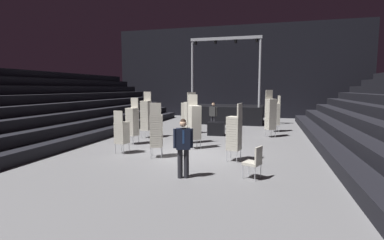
% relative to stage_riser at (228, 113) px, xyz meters
% --- Properties ---
extents(ground_plane, '(22.00, 30.00, 0.10)m').
position_rel_stage_riser_xyz_m(ground_plane, '(-0.00, -10.64, -0.76)').
color(ground_plane, slate).
extents(arena_end_wall, '(22.00, 0.30, 8.00)m').
position_rel_stage_riser_xyz_m(arena_end_wall, '(-0.00, 4.36, 3.29)').
color(arena_end_wall, black).
rests_on(arena_end_wall, ground_plane).
extents(bleacher_bank_left, '(6.00, 24.00, 3.60)m').
position_rel_stage_riser_xyz_m(bleacher_bank_left, '(-8.00, -9.64, 1.09)').
color(bleacher_bank_left, black).
rests_on(bleacher_bank_left, ground_plane).
extents(stage_riser, '(5.19, 3.47, 6.04)m').
position_rel_stage_riser_xyz_m(stage_riser, '(0.00, 0.00, 0.00)').
color(stage_riser, black).
rests_on(stage_riser, ground_plane).
extents(man_with_tie, '(0.56, 0.35, 1.72)m').
position_rel_stage_riser_xyz_m(man_with_tie, '(0.70, -13.74, 0.26)').
color(man_with_tie, black).
rests_on(man_with_tie, ground_plane).
extents(chair_stack_front_left, '(0.54, 0.54, 2.05)m').
position_rel_stage_riser_xyz_m(chair_stack_front_left, '(1.87, -11.42, 0.31)').
color(chair_stack_front_left, '#B2B5BA').
rests_on(chair_stack_front_left, ground_plane).
extents(chair_stack_front_right, '(0.53, 0.53, 2.14)m').
position_rel_stage_riser_xyz_m(chair_stack_front_right, '(-3.02, -9.53, 0.36)').
color(chair_stack_front_right, '#B2B5BA').
rests_on(chair_stack_front_right, ground_plane).
extents(chair_stack_mid_left, '(0.54, 0.54, 2.14)m').
position_rel_stage_riser_xyz_m(chair_stack_mid_left, '(3.39, -3.88, 0.36)').
color(chair_stack_mid_left, '#B2B5BA').
rests_on(chair_stack_mid_left, ground_plane).
extents(chair_stack_mid_right, '(0.54, 0.54, 2.05)m').
position_rel_stage_riser_xyz_m(chair_stack_mid_right, '(-0.99, -11.63, 0.31)').
color(chair_stack_mid_right, '#B2B5BA').
rests_on(chair_stack_mid_right, ground_plane).
extents(chair_stack_mid_centre, '(0.61, 0.61, 2.48)m').
position_rel_stage_riser_xyz_m(chair_stack_mid_centre, '(3.10, -5.90, 0.52)').
color(chair_stack_mid_centre, '#B2B5BA').
rests_on(chair_stack_mid_centre, ground_plane).
extents(chair_stack_rear_left, '(0.62, 0.62, 2.31)m').
position_rel_stage_riser_xyz_m(chair_stack_rear_left, '(-0.02, -9.73, 0.44)').
color(chair_stack_rear_left, '#B2B5BA').
rests_on(chair_stack_rear_left, ground_plane).
extents(chair_stack_rear_right, '(0.47, 0.47, 2.39)m').
position_rel_stage_riser_xyz_m(chair_stack_rear_right, '(-3.10, -7.84, 0.48)').
color(chair_stack_rear_right, '#B2B5BA').
rests_on(chair_stack_rear_right, ground_plane).
extents(chair_stack_rear_centre, '(0.50, 0.50, 1.71)m').
position_rel_stage_riser_xyz_m(chair_stack_rear_centre, '(-2.56, -11.36, 0.15)').
color(chair_stack_rear_centre, '#B2B5BA').
rests_on(chair_stack_rear_centre, ground_plane).
extents(chair_stack_aisle_left, '(0.52, 0.52, 2.22)m').
position_rel_stage_riser_xyz_m(chair_stack_aisle_left, '(-1.48, -5.95, 0.40)').
color(chair_stack_aisle_left, '#B2B5BA').
rests_on(chair_stack_aisle_left, ground_plane).
extents(chair_stack_aisle_right, '(0.62, 0.62, 2.39)m').
position_rel_stage_riser_xyz_m(chair_stack_aisle_right, '(-0.53, -8.62, 0.48)').
color(chair_stack_aisle_right, '#B2B5BA').
rests_on(chair_stack_aisle_right, ground_plane).
extents(crew_worker_near_stage, '(0.57, 0.34, 1.72)m').
position_rel_stage_riser_xyz_m(crew_worker_near_stage, '(-0.29, -4.11, 0.26)').
color(crew_worker_near_stage, black).
rests_on(crew_worker_near_stage, ground_plane).
extents(equipment_road_case, '(0.93, 0.64, 0.73)m').
position_rel_stage_riser_xyz_m(equipment_road_case, '(0.25, -6.07, -0.35)').
color(equipment_road_case, black).
rests_on(equipment_road_case, ground_plane).
extents(loose_chair_near_man, '(0.58, 0.58, 0.95)m').
position_rel_stage_riser_xyz_m(loose_chair_near_man, '(2.67, -13.28, -0.18)').
color(loose_chair_near_man, '#B2B5BA').
rests_on(loose_chair_near_man, ground_plane).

